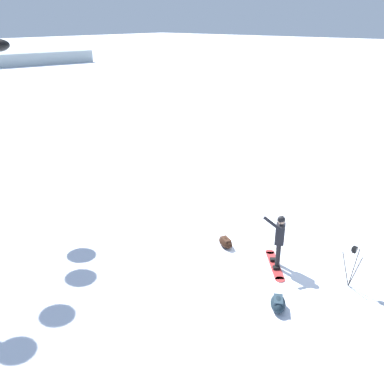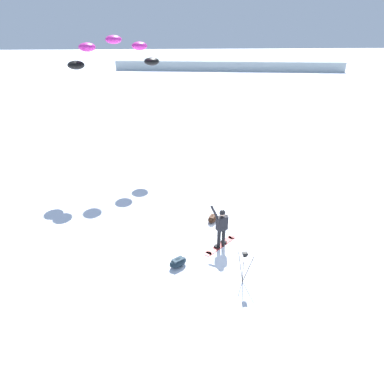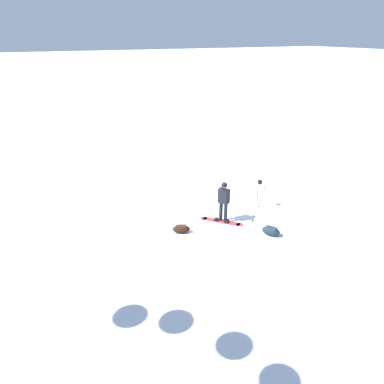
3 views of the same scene
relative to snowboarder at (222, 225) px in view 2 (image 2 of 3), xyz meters
name	(u,v)px [view 2 (image 2 of 3)]	position (x,y,z in m)	size (l,w,h in m)	color
ground_plane	(233,240)	(-0.38, 0.58, -1.02)	(300.00, 300.00, 0.00)	white
snowboarder	(222,225)	(0.00, 0.00, 0.00)	(0.60, 0.66, 1.70)	black
snowboard	(220,245)	(-0.07, 0.00, -0.99)	(1.27, 1.41, 0.10)	#B23333
traction_kite	(115,52)	(-9.09, -4.50, 5.55)	(3.03, 5.05, 1.62)	black
gear_bag_large	(212,218)	(-1.86, -0.05, -0.86)	(0.73, 0.59, 0.30)	black
camera_tripod	(244,261)	(2.02, 0.40, -0.12)	(0.54, 0.46, 1.24)	#262628
gear_bag_small	(178,262)	(1.00, -1.74, -0.84)	(0.67, 0.77, 0.33)	#192833
distant_ridge	(227,65)	(-63.38, 12.55, -0.07)	(17.58, 48.15, 1.88)	#A6B4B7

